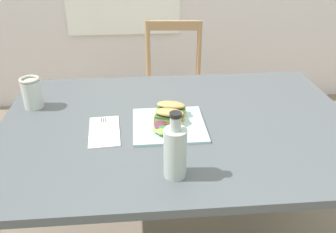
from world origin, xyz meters
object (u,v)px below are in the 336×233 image
object	(u,v)px
dining_table	(178,146)
mason_jar_iced_tea	(32,94)
plate_lunch	(169,125)
sandwich_half_front	(169,116)
chair_wooden_far	(174,90)
fork_on_napkin	(104,128)
bottle_cold_brew	(175,154)
sandwich_half_back	(171,108)

from	to	relation	value
dining_table	mason_jar_iced_tea	xyz separation A→B (m)	(-0.59, 0.18, 0.17)
dining_table	plate_lunch	world-z (taller)	plate_lunch
dining_table	sandwich_half_front	xyz separation A→B (m)	(-0.04, -0.02, 0.15)
chair_wooden_far	fork_on_napkin	size ratio (longest dim) A/B	4.68
dining_table	bottle_cold_brew	xyz separation A→B (m)	(-0.05, -0.32, 0.19)
chair_wooden_far	bottle_cold_brew	bearing A→B (deg)	-95.62
sandwich_half_back	fork_on_napkin	bearing A→B (deg)	-163.72
chair_wooden_far	mason_jar_iced_tea	bearing A→B (deg)	-131.07
plate_lunch	fork_on_napkin	world-z (taller)	plate_lunch
sandwich_half_back	dining_table	bearing A→B (deg)	-60.78
plate_lunch	sandwich_half_back	size ratio (longest dim) A/B	2.20
dining_table	plate_lunch	size ratio (longest dim) A/B	5.09
dining_table	chair_wooden_far	distance (m)	0.97
bottle_cold_brew	chair_wooden_far	bearing A→B (deg)	84.38
sandwich_half_front	sandwich_half_back	distance (m)	0.06
sandwich_half_front	sandwich_half_back	bearing A→B (deg)	77.88
fork_on_napkin	mason_jar_iced_tea	bearing A→B (deg)	145.25
fork_on_napkin	bottle_cold_brew	world-z (taller)	bottle_cold_brew
mason_jar_iced_tea	sandwich_half_front	bearing A→B (deg)	-19.71
sandwich_half_front	fork_on_napkin	size ratio (longest dim) A/B	0.66
plate_lunch	dining_table	bearing A→B (deg)	33.95
mason_jar_iced_tea	dining_table	bearing A→B (deg)	-17.06
sandwich_half_front	bottle_cold_brew	distance (m)	0.31
sandwich_half_back	bottle_cold_brew	xyz separation A→B (m)	(-0.02, -0.37, 0.04)
chair_wooden_far	fork_on_napkin	xyz separation A→B (m)	(-0.36, -0.98, 0.30)
chair_wooden_far	mason_jar_iced_tea	xyz separation A→B (m)	(-0.67, -0.77, 0.35)
sandwich_half_back	bottle_cold_brew	size ratio (longest dim) A/B	0.57
chair_wooden_far	bottle_cold_brew	world-z (taller)	bottle_cold_brew
sandwich_half_back	mason_jar_iced_tea	bearing A→B (deg)	166.48
chair_wooden_far	bottle_cold_brew	distance (m)	1.33
fork_on_napkin	mason_jar_iced_tea	size ratio (longest dim) A/B	1.42
plate_lunch	bottle_cold_brew	distance (m)	0.31
dining_table	mason_jar_iced_tea	size ratio (longest dim) A/B	10.53
dining_table	mason_jar_iced_tea	distance (m)	0.64
bottle_cold_brew	mason_jar_iced_tea	distance (m)	0.74
plate_lunch	chair_wooden_far	bearing A→B (deg)	83.12
dining_table	fork_on_napkin	bearing A→B (deg)	-173.89
dining_table	mason_jar_iced_tea	world-z (taller)	mason_jar_iced_tea
dining_table	chair_wooden_far	bearing A→B (deg)	85.36
sandwich_half_front	sandwich_half_back	xyz separation A→B (m)	(0.01, 0.06, 0.00)
plate_lunch	bottle_cold_brew	size ratio (longest dim) A/B	1.26
sandwich_half_front	bottle_cold_brew	bearing A→B (deg)	-91.81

